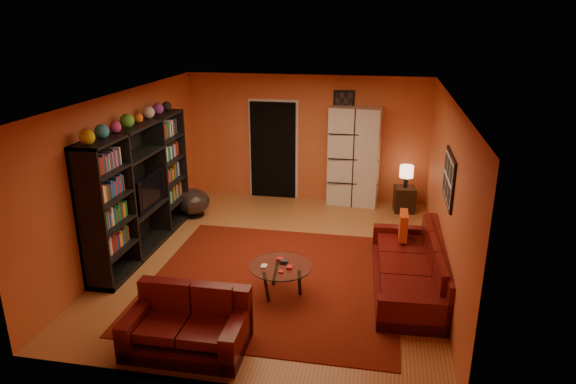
% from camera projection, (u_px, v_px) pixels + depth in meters
% --- Properties ---
extents(floor, '(6.00, 6.00, 0.00)m').
position_uv_depth(floor, '(278.00, 259.00, 8.27)').
color(floor, '#95592E').
rests_on(floor, ground).
extents(ceiling, '(6.00, 6.00, 0.00)m').
position_uv_depth(ceiling, '(276.00, 97.00, 7.42)').
color(ceiling, white).
rests_on(ceiling, wall_back).
extents(wall_back, '(6.00, 0.00, 6.00)m').
position_uv_depth(wall_back, '(306.00, 138.00, 10.63)').
color(wall_back, '#C1522A').
rests_on(wall_back, floor).
extents(wall_front, '(6.00, 0.00, 6.00)m').
position_uv_depth(wall_front, '(215.00, 274.00, 5.06)').
color(wall_front, '#C1522A').
rests_on(wall_front, floor).
extents(wall_left, '(0.00, 6.00, 6.00)m').
position_uv_depth(wall_left, '(126.00, 173.00, 8.28)').
color(wall_left, '#C1522A').
rests_on(wall_left, floor).
extents(wall_right, '(0.00, 6.00, 6.00)m').
position_uv_depth(wall_right, '(446.00, 192.00, 7.41)').
color(wall_right, '#C1522A').
rests_on(wall_right, floor).
extents(rug, '(3.60, 3.60, 0.01)m').
position_uv_depth(rug, '(275.00, 280.00, 7.60)').
color(rug, '#4E1108').
rests_on(rug, floor).
extents(doorway, '(0.95, 0.10, 2.04)m').
position_uv_depth(doorway, '(273.00, 150.00, 10.81)').
color(doorway, black).
rests_on(doorway, floor).
extents(wall_art_right, '(0.03, 1.00, 0.70)m').
position_uv_depth(wall_art_right, '(449.00, 178.00, 7.04)').
color(wall_art_right, black).
rests_on(wall_art_right, wall_right).
extents(wall_art_back, '(0.42, 0.03, 0.52)m').
position_uv_depth(wall_art_back, '(344.00, 103.00, 10.24)').
color(wall_art_back, black).
rests_on(wall_art_back, wall_back).
extents(entertainment_unit, '(0.45, 3.00, 2.10)m').
position_uv_depth(entertainment_unit, '(140.00, 189.00, 8.32)').
color(entertainment_unit, black).
rests_on(entertainment_unit, floor).
extents(tv, '(0.95, 0.13, 0.55)m').
position_uv_depth(tv, '(146.00, 191.00, 8.42)').
color(tv, black).
rests_on(tv, entertainment_unit).
extents(sofa, '(1.12, 2.50, 0.85)m').
position_uv_depth(sofa, '(417.00, 270.00, 7.32)').
color(sofa, '#450909').
rests_on(sofa, rug).
extents(loveseat, '(1.39, 0.84, 0.85)m').
position_uv_depth(loveseat, '(189.00, 324.00, 6.03)').
color(loveseat, '#450909').
rests_on(loveseat, rug).
extents(throw_pillow, '(0.12, 0.42, 0.42)m').
position_uv_depth(throw_pillow, '(403.00, 225.00, 7.96)').
color(throw_pillow, red).
rests_on(throw_pillow, sofa).
extents(coffee_table, '(0.88, 0.88, 0.44)m').
position_uv_depth(coffee_table, '(281.00, 269.00, 7.10)').
color(coffee_table, silver).
rests_on(coffee_table, floor).
extents(storage_cabinet, '(1.05, 0.54, 2.01)m').
position_uv_depth(storage_cabinet, '(354.00, 157.00, 10.37)').
color(storage_cabinet, beige).
rests_on(storage_cabinet, floor).
extents(bowl_chair, '(0.66, 0.66, 0.54)m').
position_uv_depth(bowl_chair, '(193.00, 202.00, 9.95)').
color(bowl_chair, black).
rests_on(bowl_chair, floor).
extents(side_table, '(0.44, 0.44, 0.50)m').
position_uv_depth(side_table, '(404.00, 199.00, 10.21)').
color(side_table, black).
rests_on(side_table, floor).
extents(table_lamp, '(0.27, 0.27, 0.44)m').
position_uv_depth(table_lamp, '(406.00, 172.00, 10.03)').
color(table_lamp, black).
rests_on(table_lamp, side_table).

